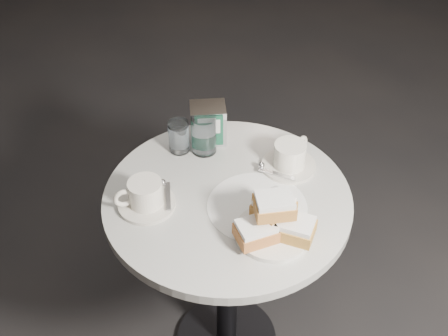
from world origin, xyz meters
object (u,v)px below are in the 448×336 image
at_px(coffee_cup_left, 145,196).
at_px(water_glass_right, 204,135).
at_px(cafe_table, 227,242).
at_px(napkin_dispenser, 208,124).
at_px(coffee_cup_right, 290,157).
at_px(water_glass_left, 179,137).
at_px(beignet_plate, 274,222).

relative_size(coffee_cup_left, water_glass_right, 1.46).
bearing_deg(cafe_table, napkin_dispenser, 74.87).
height_order(cafe_table, coffee_cup_right, coffee_cup_right).
bearing_deg(water_glass_left, beignet_plate, -81.25).
bearing_deg(water_glass_right, coffee_cup_left, -150.65).
bearing_deg(beignet_plate, cafe_table, 100.21).
bearing_deg(beignet_plate, coffee_cup_right, 48.48).
relative_size(cafe_table, coffee_cup_right, 3.53).
height_order(cafe_table, coffee_cup_left, coffee_cup_left).
bearing_deg(water_glass_left, napkin_dispenser, 1.23).
xyz_separation_m(coffee_cup_right, water_glass_right, (-0.19, 0.19, 0.02)).
height_order(water_glass_left, water_glass_right, water_glass_right).
height_order(cafe_table, beignet_plate, beignet_plate).
relative_size(water_glass_left, water_glass_right, 0.83).
relative_size(cafe_table, water_glass_left, 7.28).
height_order(coffee_cup_left, water_glass_right, water_glass_right).
bearing_deg(water_glass_right, coffee_cup_right, -45.16).
xyz_separation_m(beignet_plate, coffee_cup_right, (0.18, 0.21, -0.01)).
distance_m(cafe_table, beignet_plate, 0.31).
height_order(beignet_plate, water_glass_left, beignet_plate).
distance_m(coffee_cup_right, napkin_dispenser, 0.28).
height_order(coffee_cup_left, water_glass_left, water_glass_left).
relative_size(coffee_cup_right, napkin_dispenser, 1.60).
height_order(beignet_plate, water_glass_right, beignet_plate).
xyz_separation_m(coffee_cup_right, water_glass_left, (-0.25, 0.23, 0.01)).
bearing_deg(coffee_cup_right, cafe_table, 162.39).
bearing_deg(coffee_cup_left, coffee_cup_right, 1.33).
relative_size(beignet_plate, napkin_dispenser, 1.99).
distance_m(coffee_cup_left, water_glass_left, 0.26).
xyz_separation_m(beignet_plate, water_glass_left, (-0.07, 0.44, 0.00)).
bearing_deg(coffee_cup_left, beignet_plate, -38.15).
relative_size(coffee_cup_right, water_glass_right, 1.72).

